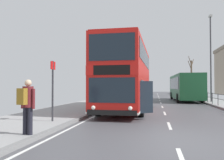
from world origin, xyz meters
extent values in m
cube|color=#4C4C51|center=(0.00, 0.00, -0.03)|extent=(8.40, 140.00, 0.06)
cube|color=silver|center=(0.00, -2.20, 0.00)|extent=(0.12, 2.00, 0.00)
cube|color=silver|center=(0.00, 2.60, 0.00)|extent=(0.12, 2.00, 0.00)
cube|color=silver|center=(0.00, 7.40, 0.00)|extent=(0.12, 2.00, 0.00)
cube|color=silver|center=(0.00, 12.20, 0.00)|extent=(0.12, 2.00, 0.00)
cube|color=silver|center=(0.00, 17.00, 0.00)|extent=(0.12, 2.00, 0.00)
cube|color=silver|center=(0.00, 21.80, 0.00)|extent=(0.12, 2.00, 0.00)
cube|color=silver|center=(0.00, 26.60, 0.00)|extent=(0.12, 2.00, 0.00)
cube|color=silver|center=(0.00, 31.40, 0.00)|extent=(0.12, 2.00, 0.00)
cube|color=silver|center=(0.00, 36.20, 0.00)|extent=(0.12, 2.00, 0.00)
cube|color=silver|center=(0.00, 41.00, 0.00)|extent=(0.12, 2.00, 0.00)
cube|color=silver|center=(0.00, 45.80, 0.00)|extent=(0.12, 2.00, 0.00)
cube|color=silver|center=(0.00, 50.60, 0.00)|extent=(0.12, 2.00, 0.00)
cube|color=silver|center=(-3.95, 0.00, 0.00)|extent=(0.12, 133.00, 0.00)
cube|color=gray|center=(-4.30, 0.00, 0.07)|extent=(0.20, 140.00, 0.14)
cube|color=red|center=(-2.49, 8.58, 1.28)|extent=(2.76, 10.99, 1.86)
cube|color=red|center=(-2.49, 8.58, 2.46)|extent=(2.78, 11.04, 0.49)
cube|color=red|center=(-2.49, 8.58, 3.55)|extent=(2.76, 10.99, 1.70)
cube|color=#A91511|center=(-2.49, 8.58, 4.44)|extent=(2.68, 10.66, 0.08)
cube|color=#19232D|center=(-2.61, 3.10, 1.50)|extent=(2.22, 0.08, 1.19)
cube|color=black|center=(-2.61, 3.10, 2.46)|extent=(1.77, 0.07, 0.47)
cube|color=#19232D|center=(-2.61, 3.10, 3.55)|extent=(2.22, 0.08, 1.29)
cube|color=black|center=(-2.61, 3.10, 0.45)|extent=(2.40, 0.13, 0.24)
cube|color=white|center=(-2.49, 8.58, 0.41)|extent=(2.79, 11.04, 0.10)
cube|color=#19232D|center=(-1.21, 8.83, 1.54)|extent=(0.21, 8.53, 0.97)
cube|color=#19232D|center=(-1.22, 8.56, 3.63)|extent=(0.23, 9.84, 1.02)
cube|color=#19232D|center=(-3.76, 8.89, 1.54)|extent=(0.21, 8.53, 0.97)
cube|color=#19232D|center=(-3.77, 8.61, 3.63)|extent=(0.23, 9.84, 1.02)
sphere|color=white|center=(-1.73, 3.07, 0.67)|extent=(0.20, 0.20, 0.20)
sphere|color=white|center=(-3.49, 3.11, 0.67)|extent=(0.20, 0.20, 0.20)
cube|color=#19232D|center=(-1.04, 4.13, 1.15)|extent=(0.69, 0.48, 1.60)
cube|color=black|center=(-1.38, 4.44, 1.15)|extent=(0.12, 0.90, 1.60)
cylinder|color=black|center=(-1.35, 5.29, 0.52)|extent=(0.32, 1.05, 1.04)
cylinder|color=black|center=(-3.77, 5.34, 0.52)|extent=(0.32, 1.05, 1.04)
cylinder|color=black|center=(-1.20, 12.12, 0.52)|extent=(0.32, 1.05, 1.04)
cylinder|color=black|center=(-3.63, 12.18, 0.52)|extent=(0.32, 1.05, 1.04)
cube|color=#19512D|center=(2.89, 21.10, 1.67)|extent=(2.79, 10.71, 2.69)
cube|color=#19232D|center=(1.61, 21.07, 2.04)|extent=(0.23, 9.05, 1.29)
cube|color=#19232D|center=(4.18, 21.13, 2.04)|extent=(0.23, 9.05, 1.29)
cube|color=#19232D|center=(2.77, 26.44, 1.94)|extent=(2.19, 0.08, 1.62)
cylinder|color=black|center=(1.60, 24.40, 0.48)|extent=(0.30, 0.97, 0.96)
cylinder|color=black|center=(4.04, 24.46, 0.48)|extent=(0.30, 0.97, 0.96)
cylinder|color=black|center=(1.76, 17.55, 0.48)|extent=(0.30, 0.97, 0.96)
cylinder|color=black|center=(4.20, 17.61, 0.48)|extent=(0.30, 0.97, 0.96)
cylinder|color=#2D3338|center=(4.45, 12.65, 0.62)|extent=(0.05, 0.05, 0.96)
cylinder|color=#2D3338|center=(4.45, 14.59, 0.62)|extent=(0.05, 0.05, 0.96)
cylinder|color=#2D3338|center=(4.45, 16.53, 0.62)|extent=(0.05, 0.05, 0.96)
cylinder|color=#2D3338|center=(4.45, 18.47, 0.62)|extent=(0.05, 0.05, 0.96)
cylinder|color=#2D3338|center=(4.45, 20.41, 0.62)|extent=(0.05, 0.05, 0.96)
cylinder|color=#2D3338|center=(4.45, 22.35, 0.62)|extent=(0.05, 0.05, 0.96)
cylinder|color=#2D3338|center=(4.45, 24.29, 0.62)|extent=(0.05, 0.05, 0.96)
cylinder|color=#2D3338|center=(4.45, 26.23, 0.62)|extent=(0.05, 0.05, 0.96)
cylinder|color=#2D3338|center=(4.45, 11.68, 1.06)|extent=(0.04, 29.10, 0.04)
cylinder|color=#2D3338|center=(4.45, 11.68, 0.67)|extent=(0.04, 29.10, 0.04)
cylinder|color=black|center=(-4.71, -0.84, 0.60)|extent=(0.19, 0.19, 0.91)
cylinder|color=black|center=(-4.52, -0.88, 0.60)|extent=(0.19, 0.19, 0.91)
cylinder|color=maroon|center=(-4.61, -0.86, 1.35)|extent=(0.41, 0.41, 0.67)
cylinder|color=maroon|center=(-4.83, -0.81, 1.29)|extent=(0.12, 0.12, 0.64)
cylinder|color=maroon|center=(-4.40, -0.91, 1.29)|extent=(0.12, 0.12, 0.64)
sphere|color=beige|center=(-4.61, -0.86, 1.79)|extent=(0.26, 0.26, 0.22)
cube|color=olive|center=(-4.67, -1.11, 1.37)|extent=(0.31, 0.24, 0.51)
cylinder|color=#2D2D33|center=(-5.09, 2.07, 1.48)|extent=(0.08, 0.08, 2.68)
cube|color=red|center=(-5.09, 2.09, 2.62)|extent=(0.04, 0.44, 0.36)
cylinder|color=#38383D|center=(5.08, 17.85, 4.49)|extent=(0.14, 0.14, 8.69)
cube|color=#B2B2AD|center=(5.08, 17.85, 8.95)|extent=(0.28, 0.60, 0.20)
cylinder|color=brown|center=(6.08, 37.81, 3.31)|extent=(0.30, 0.30, 6.34)
cylinder|color=brown|center=(6.32, 38.10, 6.19)|extent=(0.64, 0.74, 1.22)
cylinder|color=brown|center=(5.74, 37.41, 5.59)|extent=(0.83, 0.95, 1.64)
cylinder|color=brown|center=(6.31, 38.36, 5.84)|extent=(0.58, 1.20, 0.88)
cylinder|color=brown|center=(5.76, 37.31, 6.43)|extent=(0.76, 1.12, 1.52)
camera|label=1|loc=(-0.61, -7.91, 1.67)|focal=38.20mm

